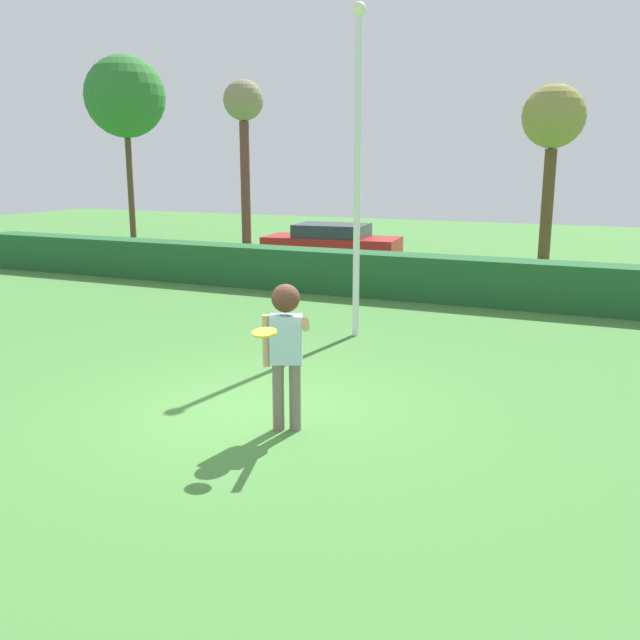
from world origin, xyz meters
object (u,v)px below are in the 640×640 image
frisbee (264,332)px  parked_car_red (332,242)px  bare_elm_tree (244,113)px  willow_tree (125,97)px  lamppost (357,159)px  person (286,339)px  oak_tree (553,122)px

frisbee → parked_car_red: size_ratio=0.06×
bare_elm_tree → willow_tree: 5.75m
frisbee → willow_tree: (-15.62, 17.48, 4.35)m
bare_elm_tree → willow_tree: (-5.68, 0.29, 0.78)m
lamppost → bare_elm_tree: bare_elm_tree is taller
frisbee → parked_car_red: bearing=109.6°
person → oak_tree: 16.60m
person → parked_car_red: 13.90m
parked_car_red → oak_tree: oak_tree is taller
oak_tree → bare_elm_tree: bearing=178.2°
frisbee → bare_elm_tree: size_ratio=0.04×
bare_elm_tree → oak_tree: 11.17m
parked_car_red → frisbee: bearing=-70.4°
oak_tree → willow_tree: 16.90m
oak_tree → person: bearing=-94.4°
person → bare_elm_tree: size_ratio=0.29×
frisbee → lamppost: size_ratio=0.05×
parked_car_red → bare_elm_tree: 7.50m
person → lamppost: (-0.89, 4.70, 2.07)m
person → lamppost: size_ratio=0.31×
bare_elm_tree → frisbee: bearing=-60.0°
person → bare_elm_tree: bearing=120.8°
oak_tree → willow_tree: (-16.84, 0.64, 1.36)m
lamppost → bare_elm_tree: bearing=127.2°
oak_tree → frisbee: bearing=-94.1°
parked_car_red → willow_tree: size_ratio=0.59×
frisbee → willow_tree: willow_tree is taller
frisbee → oak_tree: 17.15m
person → oak_tree: (1.26, 16.23, 3.21)m
parked_car_red → bare_elm_tree: size_ratio=0.71×
bare_elm_tree → oak_tree: bearing=-1.8°
person → lamppost: bearing=100.7°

